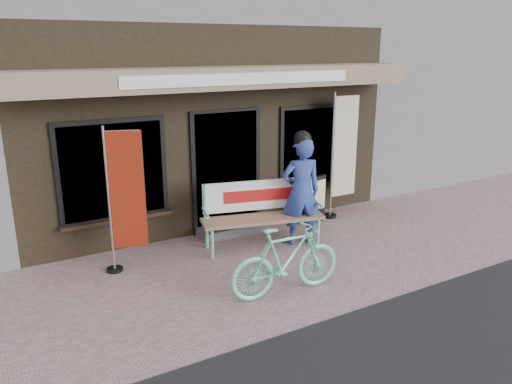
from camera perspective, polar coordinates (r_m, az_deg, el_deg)
ground at (r=7.67m, az=3.45°, el=-8.70°), size 70.00×70.00×0.00m
storefront at (r=11.43m, az=-10.50°, el=14.79°), size 7.00×6.77×6.00m
neighbor_right_near at (r=16.74m, az=18.26°, el=13.99°), size 10.00×7.00×5.60m
bench at (r=8.30m, az=0.58°, el=-1.93°), size 2.09×0.98×1.10m
person at (r=8.33m, az=5.18°, el=0.30°), size 0.76×0.60×1.94m
bicycle at (r=6.75m, az=3.47°, el=-7.78°), size 1.65×0.56×0.98m
nobori_red at (r=7.45m, az=-14.79°, el=-0.70°), size 0.65×0.34×2.19m
nobori_cream at (r=9.79m, az=9.85°, el=4.37°), size 0.71×0.27×2.44m
menu_stand at (r=9.50m, az=6.89°, el=-0.80°), size 0.46×0.19×0.91m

